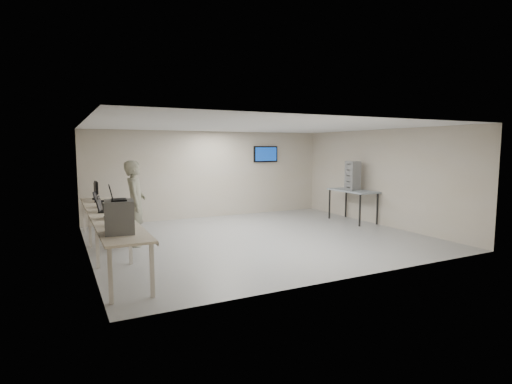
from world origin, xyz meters
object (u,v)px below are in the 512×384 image
workbench (108,217)px  soldier (135,203)px  equipment_box (119,217)px  side_table (353,192)px

workbench → soldier: (0.67, 0.63, 0.16)m
workbench → soldier: size_ratio=3.03×
equipment_box → soldier: size_ratio=0.27×
workbench → equipment_box: size_ratio=11.29×
workbench → soldier: soldier is taller
workbench → side_table: 7.22m
equipment_box → side_table: equipment_box is taller
equipment_box → workbench: bearing=95.5°
equipment_box → side_table: size_ratio=0.33×
equipment_box → soldier: bearing=82.5°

